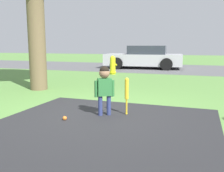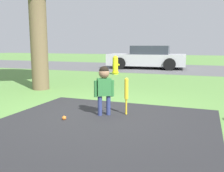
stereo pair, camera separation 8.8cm
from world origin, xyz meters
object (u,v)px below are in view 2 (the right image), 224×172
object	(u,v)px
fire_hydrant	(115,65)
child	(104,84)
parked_car	(147,58)
baseball_bat	(126,91)
sports_ball	(64,118)

from	to	relation	value
fire_hydrant	child	bearing A→B (deg)	-71.78
fire_hydrant	parked_car	bearing A→B (deg)	78.74
child	parked_car	distance (m)	9.67
fire_hydrant	parked_car	world-z (taller)	parked_car
child	baseball_bat	distance (m)	0.43
sports_ball	parked_car	bearing A→B (deg)	94.83
fire_hydrant	baseball_bat	bearing A→B (deg)	-68.26
sports_ball	parked_car	xyz separation A→B (m)	(-0.85, 10.08, 0.56)
child	fire_hydrant	bearing A→B (deg)	74.92
parked_car	fire_hydrant	bearing A→B (deg)	73.45
child	parked_car	xyz separation A→B (m)	(-1.38, 9.57, 0.01)
sports_ball	baseball_bat	bearing A→B (deg)	37.99
child	parked_car	bearing A→B (deg)	64.90
child	sports_ball	distance (m)	0.91
child	parked_car	world-z (taller)	parked_car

